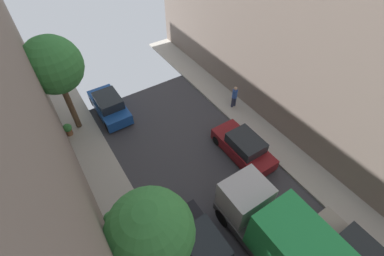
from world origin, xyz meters
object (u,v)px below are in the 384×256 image
at_px(parked_car_left_3, 203,247).
at_px(potted_plant_0, 68,129).
at_px(street_tree_2, 53,66).
at_px(potted_plant_1, 111,219).
at_px(street_tree_0, 150,233).
at_px(delivery_truck, 286,244).
at_px(pedestrian, 234,96).
at_px(parked_car_left_4, 109,105).
at_px(parked_car_right_3, 244,147).
at_px(parked_car_right_2, 354,255).

xyz_separation_m(parked_car_left_3, potted_plant_0, (-3.08, 10.93, -0.08)).
height_order(street_tree_2, potted_plant_1, street_tree_2).
bearing_deg(street_tree_0, parked_car_left_3, -7.40).
distance_m(street_tree_0, potted_plant_0, 11.37).
bearing_deg(parked_car_left_3, delivery_truck, -37.94).
height_order(delivery_truck, street_tree_0, street_tree_0).
bearing_deg(pedestrian, street_tree_2, 157.54).
distance_m(parked_car_left_4, parked_car_right_3, 9.74).
xyz_separation_m(parked_car_left_4, potted_plant_1, (-3.00, -8.07, 0.01)).
height_order(street_tree_2, potted_plant_0, street_tree_2).
distance_m(parked_car_left_3, parked_car_left_4, 11.57).
bearing_deg(parked_car_left_3, street_tree_2, 101.66).
relative_size(parked_car_left_4, potted_plant_1, 4.02).
xyz_separation_m(parked_car_left_3, parked_car_left_4, (0.00, 11.57, 0.00)).
distance_m(parked_car_left_3, parked_car_right_3, 6.42).
relative_size(parked_car_left_4, delivery_truck, 0.64).
height_order(parked_car_left_4, parked_car_right_2, same).
relative_size(parked_car_right_3, street_tree_0, 0.72).
relative_size(delivery_truck, potted_plant_0, 7.51).
relative_size(potted_plant_0, potted_plant_1, 0.84).
height_order(pedestrian, potted_plant_0, pedestrian).
bearing_deg(potted_plant_1, street_tree_2, 85.30).
xyz_separation_m(parked_car_right_2, street_tree_0, (-7.46, 4.24, 3.75)).
relative_size(delivery_truck, pedestrian, 3.84).
relative_size(parked_car_left_4, pedestrian, 2.44).
relative_size(parked_car_right_2, delivery_truck, 0.64).
bearing_deg(pedestrian, parked_car_right_2, -101.80).
distance_m(parked_car_right_3, pedestrian, 4.43).
height_order(parked_car_right_2, potted_plant_1, parked_car_right_2).
bearing_deg(parked_car_right_3, parked_car_right_2, -90.00).
relative_size(parked_car_left_3, potted_plant_1, 4.02).
xyz_separation_m(parked_car_right_3, potted_plant_1, (-8.40, 0.04, 0.01)).
bearing_deg(street_tree_0, potted_plant_0, 95.48).
bearing_deg(parked_car_right_2, potted_plant_0, 119.65).
bearing_deg(potted_plant_0, street_tree_0, -84.52).
distance_m(parked_car_left_3, delivery_truck, 3.59).
bearing_deg(delivery_truck, street_tree_0, 153.51).
bearing_deg(parked_car_left_4, parked_car_right_2, -70.84).
distance_m(parked_car_right_3, street_tree_0, 8.94).
bearing_deg(street_tree_2, street_tree_0, -88.51).
relative_size(pedestrian, potted_plant_0, 1.96).
bearing_deg(street_tree_2, parked_car_right_2, -63.23).
distance_m(delivery_truck, street_tree_0, 5.96).
bearing_deg(street_tree_2, potted_plant_0, -148.07).
xyz_separation_m(parked_car_left_3, street_tree_0, (-2.06, 0.27, 3.75)).
xyz_separation_m(parked_car_left_4, parked_car_right_3, (5.40, -8.11, 0.00)).
distance_m(parked_car_right_2, potted_plant_0, 17.15).
relative_size(pedestrian, street_tree_0, 0.29).
bearing_deg(parked_car_left_3, parked_car_right_3, 32.68).
xyz_separation_m(delivery_truck, potted_plant_1, (-5.70, 5.61, -1.06)).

